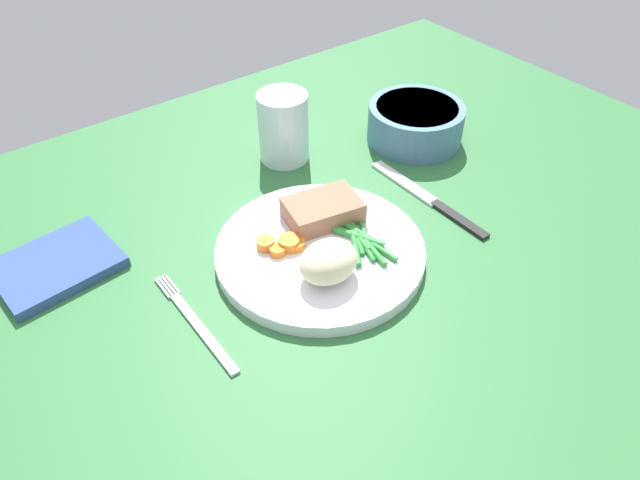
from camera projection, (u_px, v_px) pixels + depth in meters
dining_table at (337, 246)px, 71.97cm from camera, size 120.00×90.00×2.00cm
dinner_plate at (320, 251)px, 68.60cm from camera, size 24.78×24.78×1.60cm
meat_portion at (322, 210)px, 71.02cm from camera, size 10.03×7.72×2.67cm
mashed_potatoes at (329, 262)px, 62.93cm from camera, size 6.85×5.64×4.43cm
carrot_slices at (283, 244)px, 67.48cm from camera, size 5.03×4.29×1.29cm
green_beans at (359, 237)px, 68.76cm from camera, size 6.81×10.77×0.85cm
fork at (195, 322)px, 61.23cm from camera, size 1.44×16.60×0.40cm
knife at (430, 200)px, 77.06cm from camera, size 1.70×20.50×0.64cm
water_glass at (284, 132)px, 82.23cm from camera, size 7.15×7.15×9.99cm
salad_bowl at (416, 121)px, 86.55cm from camera, size 14.22×14.22×5.65cm
napkin at (57, 265)px, 67.10cm from camera, size 14.04×11.48×1.30cm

